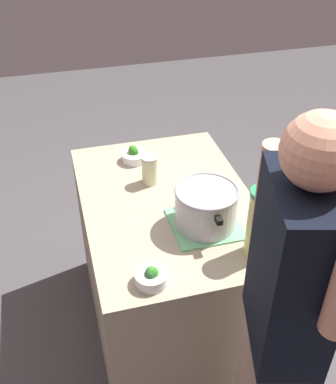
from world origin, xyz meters
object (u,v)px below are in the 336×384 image
cooking_pot (206,206)px  person_cook (281,328)px  mason_jar (150,170)px  broccoli_bowl_front (199,187)px  broccoli_bowl_center (134,155)px  lemonade_pitcher (260,223)px  broccoli_bowl_back (151,277)px

cooking_pot → person_cook: person_cook is taller
cooking_pot → mason_jar: (-0.38, -0.16, -0.03)m
mason_jar → broccoli_bowl_front: bearing=55.0°
broccoli_bowl_front → broccoli_bowl_center: bearing=-146.5°
cooking_pot → mason_jar: bearing=-157.6°
lemonade_pitcher → person_cook: (0.43, -0.11, -0.07)m
broccoli_bowl_back → person_cook: bearing=42.2°
lemonade_pitcher → mason_jar: lemonade_pitcher is taller
lemonade_pitcher → broccoli_bowl_center: (-0.82, -0.34, -0.12)m
broccoli_bowl_front → person_cook: (0.88, -0.01, 0.05)m
mason_jar → cooking_pot: bearing=22.4°
mason_jar → broccoli_bowl_back: bearing=-12.9°
broccoli_bowl_center → lemonade_pitcher: bearing=22.4°
broccoli_bowl_back → broccoli_bowl_front: bearing=145.2°
mason_jar → broccoli_bowl_center: mason_jar is taller
person_cook → broccoli_bowl_back: bearing=-137.8°
broccoli_bowl_front → broccoli_bowl_center: 0.43m
cooking_pot → lemonade_pitcher: 0.27m
lemonade_pitcher → broccoli_bowl_center: size_ratio=2.36×
cooking_pot → person_cook: (0.65, 0.04, -0.02)m
broccoli_bowl_front → person_cook: bearing=-0.8°
mason_jar → person_cook: (1.03, 0.19, 0.01)m
cooking_pot → person_cook: 0.65m
cooking_pot → broccoli_bowl_center: cooking_pot is taller
broccoli_bowl_back → person_cook: (0.38, 0.34, 0.05)m
cooking_pot → broccoli_bowl_front: (-0.24, 0.05, -0.07)m
lemonade_pitcher → person_cook: person_cook is taller
cooking_pot → lemonade_pitcher: bearing=33.5°
lemonade_pitcher → broccoli_bowl_front: lemonade_pitcher is taller
broccoli_bowl_front → broccoli_bowl_back: size_ratio=1.02×
lemonade_pitcher → person_cook: size_ratio=0.18×
broccoli_bowl_front → broccoli_bowl_center: size_ratio=0.97×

